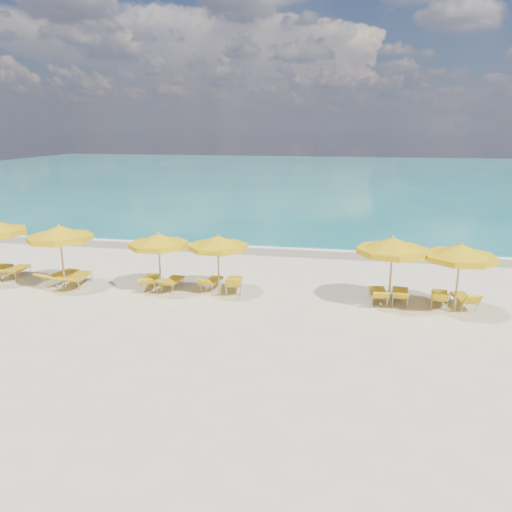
# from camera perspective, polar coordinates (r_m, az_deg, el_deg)

# --- Properties ---
(ground_plane) EXTENTS (120.00, 120.00, 0.00)m
(ground_plane) POSITION_cam_1_polar(r_m,az_deg,el_deg) (18.93, -0.87, -4.65)
(ground_plane) COLOR beige
(ocean) EXTENTS (120.00, 80.00, 0.30)m
(ocean) POSITION_cam_1_polar(r_m,az_deg,el_deg) (65.89, 7.84, 9.07)
(ocean) COLOR #136E6B
(ocean) RESTS_ON ground
(wet_sand_band) EXTENTS (120.00, 2.60, 0.01)m
(wet_sand_band) POSITION_cam_1_polar(r_m,az_deg,el_deg) (25.92, 2.49, 0.67)
(wet_sand_band) COLOR tan
(wet_sand_band) RESTS_ON ground
(foam_line) EXTENTS (120.00, 1.20, 0.03)m
(foam_line) POSITION_cam_1_polar(r_m,az_deg,el_deg) (26.69, 2.74, 1.08)
(foam_line) COLOR white
(foam_line) RESTS_ON ground
(whitecap_near) EXTENTS (14.00, 0.36, 0.05)m
(whitecap_near) POSITION_cam_1_polar(r_m,az_deg,el_deg) (36.36, -4.64, 4.70)
(whitecap_near) COLOR white
(whitecap_near) RESTS_ON ground
(whitecap_far) EXTENTS (18.00, 0.30, 0.05)m
(whitecap_far) POSITION_cam_1_polar(r_m,az_deg,el_deg) (42.17, 16.82, 5.50)
(whitecap_far) COLOR white
(whitecap_far) RESTS_ON ground
(umbrella_2) EXTENTS (3.30, 3.30, 2.57)m
(umbrella_2) POSITION_cam_1_polar(r_m,az_deg,el_deg) (20.91, -21.53, 2.40)
(umbrella_2) COLOR tan
(umbrella_2) RESTS_ON ground
(umbrella_3) EXTENTS (3.05, 3.05, 2.34)m
(umbrella_3) POSITION_cam_1_polar(r_m,az_deg,el_deg) (19.42, -11.08, 1.71)
(umbrella_3) COLOR tan
(umbrella_3) RESTS_ON ground
(umbrella_4) EXTENTS (3.01, 3.01, 2.31)m
(umbrella_4) POSITION_cam_1_polar(r_m,az_deg,el_deg) (18.89, -4.36, 1.49)
(umbrella_4) COLOR tan
(umbrella_4) RESTS_ON ground
(umbrella_5) EXTENTS (2.80, 2.80, 2.56)m
(umbrella_5) POSITION_cam_1_polar(r_m,az_deg,el_deg) (18.06, 15.35, 1.09)
(umbrella_5) COLOR tan
(umbrella_5) RESTS_ON ground
(umbrella_6) EXTENTS (3.08, 3.08, 2.48)m
(umbrella_6) POSITION_cam_1_polar(r_m,az_deg,el_deg) (18.16, 22.32, 0.34)
(umbrella_6) COLOR tan
(umbrella_6) RESTS_ON ground
(lounger_1_right) EXTENTS (0.70, 1.78, 0.65)m
(lounger_1_right) POSITION_cam_1_polar(r_m,az_deg,el_deg) (23.56, -25.66, -1.72)
(lounger_1_right) COLOR #A5A8AD
(lounger_1_right) RESTS_ON ground
(lounger_2_left) EXTENTS (0.95, 1.98, 0.74)m
(lounger_2_left) POSITION_cam_1_polar(r_m,az_deg,el_deg) (21.88, -21.36, -2.39)
(lounger_2_left) COLOR #A5A8AD
(lounger_2_left) RESTS_ON ground
(lounger_2_right) EXTENTS (0.80, 1.96, 0.70)m
(lounger_2_right) POSITION_cam_1_polar(r_m,az_deg,el_deg) (21.33, -19.67, -2.66)
(lounger_2_right) COLOR #A5A8AD
(lounger_2_right) RESTS_ON ground
(lounger_3_left) EXTENTS (0.93, 1.85, 0.73)m
(lounger_3_left) POSITION_cam_1_polar(r_m,az_deg,el_deg) (20.27, -11.96, -3.03)
(lounger_3_left) COLOR #A5A8AD
(lounger_3_left) RESTS_ON ground
(lounger_3_right) EXTENTS (0.62, 1.70, 0.68)m
(lounger_3_right) POSITION_cam_1_polar(r_m,az_deg,el_deg) (19.98, -9.55, -3.20)
(lounger_3_right) COLOR #A5A8AD
(lounger_3_right) RESTS_ON ground
(lounger_4_left) EXTENTS (0.70, 1.63, 0.71)m
(lounger_4_left) POSITION_cam_1_polar(r_m,az_deg,el_deg) (19.80, -5.06, -3.23)
(lounger_4_left) COLOR #A5A8AD
(lounger_4_left) RESTS_ON ground
(lounger_4_right) EXTENTS (0.90, 1.82, 0.85)m
(lounger_4_right) POSITION_cam_1_polar(r_m,az_deg,el_deg) (19.46, -2.52, -3.42)
(lounger_4_right) COLOR #A5A8AD
(lounger_4_right) RESTS_ON ground
(lounger_5_left) EXTENTS (0.67, 1.79, 0.75)m
(lounger_5_left) POSITION_cam_1_polar(r_m,az_deg,el_deg) (18.80, 13.77, -4.54)
(lounger_5_left) COLOR #A5A8AD
(lounger_5_left) RESTS_ON ground
(lounger_5_right) EXTENTS (0.71, 1.78, 0.71)m
(lounger_5_right) POSITION_cam_1_polar(r_m,az_deg,el_deg) (18.97, 16.14, -4.54)
(lounger_5_right) COLOR #A5A8AD
(lounger_5_right) RESTS_ON ground
(lounger_6_left) EXTENTS (0.79, 1.73, 0.78)m
(lounger_6_left) POSITION_cam_1_polar(r_m,az_deg,el_deg) (19.15, 20.20, -4.69)
(lounger_6_left) COLOR #A5A8AD
(lounger_6_left) RESTS_ON ground
(lounger_6_right) EXTENTS (0.83, 1.69, 0.79)m
(lounger_6_right) POSITION_cam_1_polar(r_m,az_deg,el_deg) (19.22, 22.63, -4.87)
(lounger_6_right) COLOR #A5A8AD
(lounger_6_right) RESTS_ON ground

